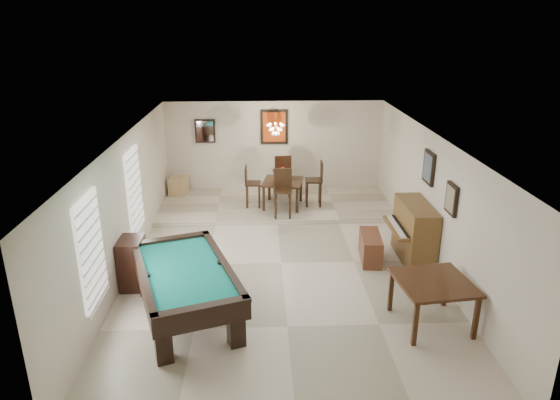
{
  "coord_description": "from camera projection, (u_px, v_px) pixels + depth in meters",
  "views": [
    {
      "loc": [
        -0.41,
        -9.12,
        4.66
      ],
      "look_at": [
        0.0,
        0.6,
        1.15
      ],
      "focal_mm": 32.0,
      "sensor_mm": 36.0,
      "label": 1
    }
  ],
  "objects": [
    {
      "name": "upright_piano",
      "position": [
        407.0,
        232.0,
        10.12
      ],
      "size": [
        0.81,
        1.45,
        1.21
      ],
      "primitive_type": null,
      "color": "brown",
      "rests_on": "ground_plane"
    },
    {
      "name": "dining_chair_north",
      "position": [
        282.0,
        175.0,
        13.47
      ],
      "size": [
        0.49,
        0.49,
        1.19
      ],
      "primitive_type": null,
      "rotation": [
        0.0,
        0.0,
        3.26
      ],
      "color": "black",
      "rests_on": "dining_step"
    },
    {
      "name": "back_mirror",
      "position": [
        205.0,
        131.0,
        13.68
      ],
      "size": [
        0.55,
        0.06,
        0.65
      ],
      "primitive_type": "cube",
      "color": "white",
      "rests_on": "wall_back"
    },
    {
      "name": "chandelier",
      "position": [
        276.0,
        125.0,
        12.43
      ],
      "size": [
        0.44,
        0.44,
        0.6
      ],
      "primitive_type": null,
      "color": "#FFE5B2",
      "rests_on": "ceiling"
    },
    {
      "name": "piano_bench",
      "position": [
        370.0,
        247.0,
        10.23
      ],
      "size": [
        0.48,
        1.02,
        0.55
      ],
      "primitive_type": "cube",
      "rotation": [
        0.0,
        0.0,
        -0.1
      ],
      "color": "#5A2E1D",
      "rests_on": "ground_plane"
    },
    {
      "name": "dining_chair_east",
      "position": [
        314.0,
        184.0,
        12.83
      ],
      "size": [
        0.45,
        0.45,
        1.16
      ],
      "primitive_type": null,
      "rotation": [
        0.0,
        0.0,
        -1.62
      ],
      "color": "black",
      "rests_on": "dining_step"
    },
    {
      "name": "window_left_rear",
      "position": [
        134.0,
        191.0,
        10.14
      ],
      "size": [
        0.06,
        1.0,
        1.7
      ],
      "primitive_type": "cube",
      "color": "white",
      "rests_on": "wall_left"
    },
    {
      "name": "wall_front",
      "position": [
        299.0,
        344.0,
        5.5
      ],
      "size": [
        6.0,
        0.04,
        2.6
      ],
      "primitive_type": "cube",
      "color": "silver",
      "rests_on": "ground_plane"
    },
    {
      "name": "dining_table",
      "position": [
        283.0,
        191.0,
        12.83
      ],
      "size": [
        1.13,
        1.13,
        0.8
      ],
      "primitive_type": null,
      "rotation": [
        0.0,
        0.0,
        -0.19
      ],
      "color": "black",
      "rests_on": "dining_step"
    },
    {
      "name": "pool_table",
      "position": [
        186.0,
        293.0,
        8.2
      ],
      "size": [
        2.18,
        2.92,
        0.87
      ],
      "primitive_type": null,
      "rotation": [
        0.0,
        0.0,
        0.33
      ],
      "color": "black",
      "rests_on": "ground_plane"
    },
    {
      "name": "apothecary_chest",
      "position": [
        132.0,
        263.0,
        9.14
      ],
      "size": [
        0.42,
        0.63,
        0.94
      ],
      "primitive_type": "cube",
      "color": "black",
      "rests_on": "ground_plane"
    },
    {
      "name": "ground_plane",
      "position": [
        281.0,
        263.0,
        10.17
      ],
      "size": [
        6.0,
        9.0,
        0.02
      ],
      "primitive_type": "cube",
      "color": "beige"
    },
    {
      "name": "corner_bench",
      "position": [
        179.0,
        186.0,
        13.75
      ],
      "size": [
        0.52,
        0.6,
        0.48
      ],
      "primitive_type": "cube",
      "rotation": [
        0.0,
        0.0,
        -0.17
      ],
      "color": "tan",
      "rests_on": "dining_step"
    },
    {
      "name": "window_left_front",
      "position": [
        91.0,
        250.0,
        7.51
      ],
      "size": [
        0.06,
        1.0,
        1.7
      ],
      "primitive_type": "cube",
      "color": "white",
      "rests_on": "wall_left"
    },
    {
      "name": "ceiling",
      "position": [
        281.0,
        138.0,
        9.29
      ],
      "size": [
        6.0,
        9.0,
        0.04
      ],
      "primitive_type": "cube",
      "color": "white",
      "rests_on": "wall_back"
    },
    {
      "name": "dining_chair_south",
      "position": [
        283.0,
        194.0,
        12.07
      ],
      "size": [
        0.46,
        0.46,
        1.17
      ],
      "primitive_type": null,
      "rotation": [
        0.0,
        0.0,
        -0.06
      ],
      "color": "black",
      "rests_on": "dining_step"
    },
    {
      "name": "right_picture_lower",
      "position": [
        452.0,
        199.0,
        8.77
      ],
      "size": [
        0.06,
        0.45,
        0.55
      ],
      "primitive_type": "cube",
      "color": "gray",
      "rests_on": "wall_right"
    },
    {
      "name": "wall_back",
      "position": [
        274.0,
        148.0,
        13.96
      ],
      "size": [
        6.0,
        0.04,
        2.6
      ],
      "primitive_type": "cube",
      "color": "silver",
      "rests_on": "ground_plane"
    },
    {
      "name": "wall_left",
      "position": [
        126.0,
        205.0,
        9.61
      ],
      "size": [
        0.04,
        9.0,
        2.6
      ],
      "primitive_type": "cube",
      "color": "silver",
      "rests_on": "ground_plane"
    },
    {
      "name": "right_picture_upper",
      "position": [
        429.0,
        168.0,
        9.92
      ],
      "size": [
        0.06,
        0.55,
        0.65
      ],
      "primitive_type": "cube",
      "color": "slate",
      "rests_on": "wall_right"
    },
    {
      "name": "back_painting",
      "position": [
        274.0,
        127.0,
        13.72
      ],
      "size": [
        0.75,
        0.06,
        0.95
      ],
      "primitive_type": "cube",
      "color": "#D84C14",
      "rests_on": "wall_back"
    },
    {
      "name": "square_table",
      "position": [
        432.0,
        303.0,
        8.01
      ],
      "size": [
        1.27,
        1.27,
        0.78
      ],
      "primitive_type": null,
      "rotation": [
        0.0,
        0.0,
        0.12
      ],
      "color": "#321A0C",
      "rests_on": "ground_plane"
    },
    {
      "name": "wall_right",
      "position": [
        433.0,
        201.0,
        9.85
      ],
      "size": [
        0.04,
        9.0,
        2.6
      ],
      "primitive_type": "cube",
      "color": "silver",
      "rests_on": "ground_plane"
    },
    {
      "name": "flower_vase",
      "position": [
        283.0,
        172.0,
        12.65
      ],
      "size": [
        0.15,
        0.15,
        0.24
      ],
      "primitive_type": null,
      "rotation": [
        0.0,
        0.0,
        -0.08
      ],
      "color": "#B61F0F",
      "rests_on": "dining_table"
    },
    {
      "name": "dining_step",
      "position": [
        276.0,
        205.0,
        13.2
      ],
      "size": [
        6.0,
        2.5,
        0.12
      ],
      "primitive_type": "cube",
      "color": "beige",
      "rests_on": "ground_plane"
    },
    {
      "name": "dining_chair_west",
      "position": [
        253.0,
        187.0,
        12.78
      ],
      "size": [
        0.4,
        0.4,
        1.06
      ],
      "primitive_type": null,
      "rotation": [
        0.0,
        0.0,
        1.55
      ],
      "color": "black",
      "rests_on": "dining_step"
    }
  ]
}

